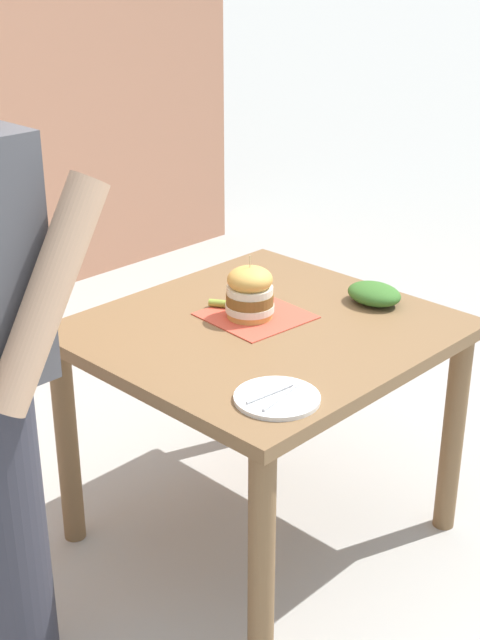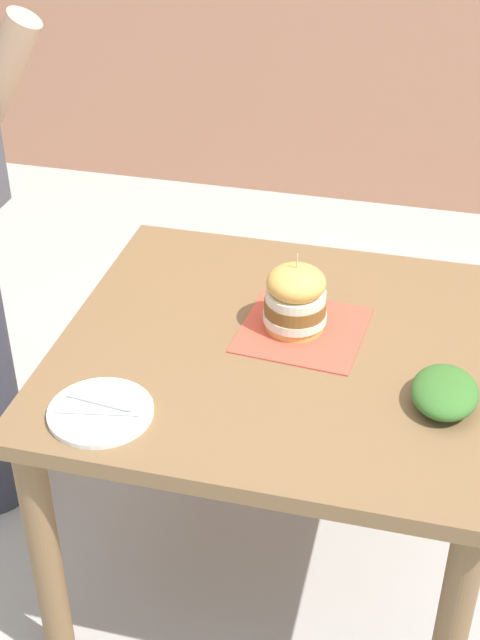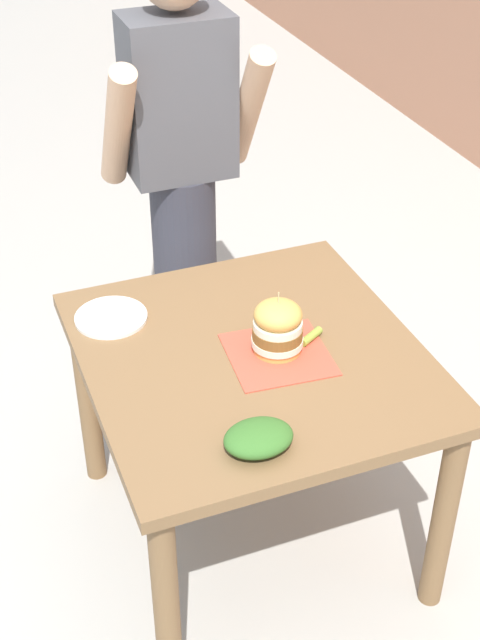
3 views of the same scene
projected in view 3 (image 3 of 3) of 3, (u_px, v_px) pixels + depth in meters
ground_plane at (251, 530)px, 2.98m from camera, size 80.00×80.00×0.00m
patio_table at (252, 385)px, 2.62m from camera, size 0.95×1.02×0.75m
serving_paper at (278, 354)px, 2.55m from camera, size 0.30×0.30×0.00m
sandwich at (278, 327)px, 2.52m from camera, size 0.15×0.15×0.20m
pickle_spear at (311, 336)px, 2.59m from camera, size 0.09×0.06×0.02m
side_plate_with_forks at (111, 317)px, 2.69m from camera, size 0.22×0.22×0.02m
side_salad at (258, 438)px, 2.21m from camera, size 0.18×0.14×0.06m
diner_across_table at (182, 177)px, 3.18m from camera, size 0.55×0.35×1.69m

